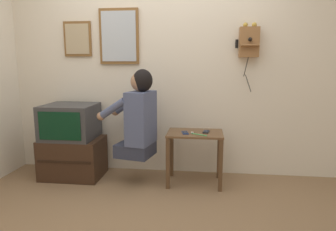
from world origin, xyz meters
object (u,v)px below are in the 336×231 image
object	(u,v)px
cell_phone_spare	(206,132)
wall_mirror	(119,36)
cell_phone_held	(185,133)
toothbrush	(198,134)
television	(70,121)
wall_phone_antique	(249,42)
person	(138,116)
framed_picture	(78,39)

from	to	relation	value
cell_phone_spare	wall_mirror	bearing A→B (deg)	170.78
cell_phone_held	toothbrush	xyz separation A→B (m)	(0.13, -0.05, 0.00)
television	wall_phone_antique	bearing A→B (deg)	6.99
person	wall_mirror	bearing A→B (deg)	49.59
person	framed_picture	size ratio (longest dim) A/B	2.33
wall_mirror	toothbrush	xyz separation A→B (m)	(0.92, -0.43, -1.02)
framed_picture	cell_phone_spare	bearing A→B (deg)	-11.58
person	wall_mirror	distance (m)	0.98
wall_phone_antique	cell_phone_held	xyz separation A→B (m)	(-0.66, -0.34, -0.94)
framed_picture	wall_phone_antique	bearing A→B (deg)	-1.30
television	cell_phone_held	xyz separation A→B (m)	(1.30, -0.10, -0.07)
television	cell_phone_spare	xyz separation A→B (m)	(1.52, -0.02, -0.07)
wall_phone_antique	cell_phone_held	bearing A→B (deg)	-152.87
framed_picture	cell_phone_held	bearing A→B (deg)	-16.48
framed_picture	wall_mirror	world-z (taller)	wall_mirror
cell_phone_spare	television	bearing A→B (deg)	-173.29
television	cell_phone_spare	distance (m)	1.52
wall_mirror	cell_phone_held	size ratio (longest dim) A/B	4.63
cell_phone_held	framed_picture	bearing A→B (deg)	151.26
wall_mirror	toothbrush	bearing A→B (deg)	-25.09
television	toothbrush	xyz separation A→B (m)	(1.44, -0.15, -0.07)
person	toothbrush	xyz separation A→B (m)	(0.62, -0.04, -0.17)
wall_mirror	cell_phone_spare	xyz separation A→B (m)	(1.01, -0.31, -1.02)
person	cell_phone_held	distance (m)	0.52
toothbrush	wall_mirror	bearing A→B (deg)	94.85
person	wall_mirror	world-z (taller)	wall_mirror
wall_phone_antique	cell_phone_spare	distance (m)	1.07
wall_mirror	cell_phone_held	distance (m)	1.34
television	wall_mirror	distance (m)	1.11
toothbrush	wall_phone_antique	bearing A→B (deg)	-23.20
wall_phone_antique	toothbrush	bearing A→B (deg)	-143.14
cell_phone_held	toothbrush	bearing A→B (deg)	-34.47
person	cell_phone_spare	xyz separation A→B (m)	(0.71, 0.09, -0.17)
cell_phone_spare	toothbrush	size ratio (longest dim) A/B	0.80
wall_phone_antique	toothbrush	distance (m)	1.15
framed_picture	cell_phone_spare	xyz separation A→B (m)	(1.51, -0.31, -0.99)
wall_phone_antique	framed_picture	distance (m)	1.94
person	cell_phone_held	bearing A→B (deg)	-75.69
wall_phone_antique	framed_picture	xyz separation A→B (m)	(-1.94, 0.04, 0.05)
television	person	bearing A→B (deg)	-7.92
cell_phone_held	wall_mirror	bearing A→B (deg)	142.18
television	cell_phone_spare	world-z (taller)	television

